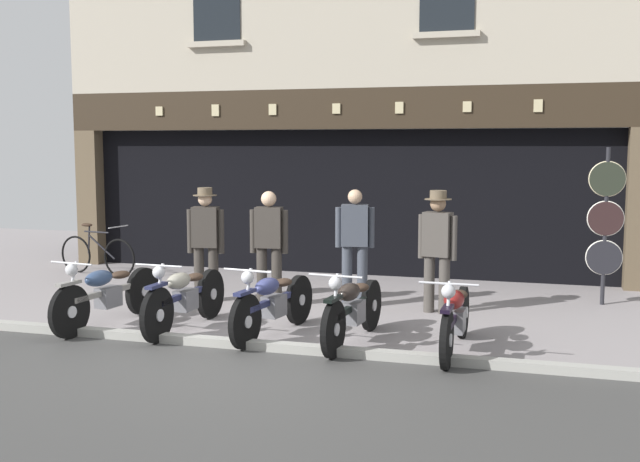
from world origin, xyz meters
TOP-DOWN VIEW (x-y plane):
  - ground at (0.00, -0.98)m, footprint 22.46×22.00m
  - shop_facade at (-0.00, 7.00)m, footprint 10.76×4.42m
  - motorcycle_left at (-1.85, 0.60)m, footprint 0.62×2.06m
  - motorcycle_center_left at (-0.80, 0.69)m, footprint 0.62×2.02m
  - motorcycle_center at (0.37, 0.71)m, footprint 0.62×1.99m
  - motorcycle_center_right at (1.39, 0.64)m, footprint 0.62×1.99m
  - motorcycle_right at (2.58, 0.58)m, footprint 0.62×2.01m
  - salesman_left at (-1.29, 2.40)m, footprint 0.55×0.35m
  - shopkeeper_center at (-0.26, 2.31)m, footprint 0.56×0.27m
  - salesman_right at (0.93, 2.62)m, footprint 0.55×0.28m
  - assistant_far_right at (2.12, 2.56)m, footprint 0.55×0.37m
  - tyre_sign_pole at (4.38, 3.77)m, footprint 0.52×0.06m
  - advert_board_near at (-1.73, 5.40)m, footprint 0.73×0.03m
  - leaning_bicycle at (-4.19, 4.04)m, footprint 1.69×0.50m

SIDE VIEW (x-z plane):
  - ground at x=0.00m, z-range -0.13..0.05m
  - leaning_bicycle at x=-4.19m, z-range -0.10..0.84m
  - motorcycle_right at x=2.58m, z-range -0.04..0.87m
  - motorcycle_center_right at x=1.39m, z-range -0.04..0.88m
  - motorcycle_center at x=0.37m, z-range -0.04..0.88m
  - motorcycle_left at x=-1.85m, z-range -0.03..0.89m
  - motorcycle_center_left at x=-0.80m, z-range -0.03..0.89m
  - shopkeeper_center at x=-0.26m, z-range 0.09..1.76m
  - salesman_right at x=0.93m, z-range 0.09..1.79m
  - salesman_left at x=-1.29m, z-range 0.10..1.79m
  - assistant_far_right at x=2.12m, z-range 0.10..1.81m
  - tyre_sign_pole at x=4.38m, z-range 0.10..2.39m
  - advert_board_near at x=-1.73m, z-range 1.22..2.22m
  - shop_facade at x=0.00m, z-range -1.52..5.01m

